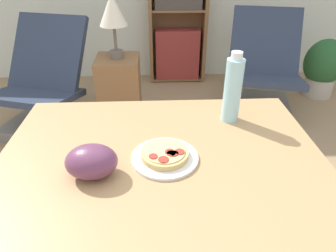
# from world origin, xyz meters

# --- Properties ---
(dining_table) EXTENTS (1.10, 0.85, 0.77)m
(dining_table) POSITION_xyz_m (0.10, -0.03, 0.66)
(dining_table) COLOR tan
(dining_table) RESTS_ON ground_plane
(pizza_on_plate) EXTENTS (0.22, 0.22, 0.04)m
(pizza_on_plate) POSITION_xyz_m (0.11, -0.03, 0.78)
(pizza_on_plate) COLOR white
(pizza_on_plate) RESTS_ON dining_table
(grape_bunch) EXTENTS (0.16, 0.12, 0.10)m
(grape_bunch) POSITION_xyz_m (-0.12, -0.10, 0.82)
(grape_bunch) COLOR #6B3856
(grape_bunch) RESTS_ON dining_table
(drink_bottle) EXTENTS (0.07, 0.07, 0.28)m
(drink_bottle) POSITION_xyz_m (0.38, 0.22, 0.90)
(drink_bottle) COLOR #A3DBEA
(drink_bottle) RESTS_ON dining_table
(lounge_chair_near) EXTENTS (0.78, 0.90, 0.88)m
(lounge_chair_near) POSITION_xyz_m (-0.84, 1.46, 0.29)
(lounge_chair_near) COLOR slate
(lounge_chair_near) RESTS_ON ground_plane
(lounge_chair_far) EXTENTS (0.75, 0.88, 0.88)m
(lounge_chair_far) POSITION_xyz_m (1.05, 1.69, 0.29)
(lounge_chair_far) COLOR slate
(lounge_chair_far) RESTS_ON ground_plane
(bookshelf) EXTENTS (0.62, 0.24, 1.54)m
(bookshelf) POSITION_xyz_m (0.33, 2.48, 0.71)
(bookshelf) COLOR brown
(bookshelf) RESTS_ON ground_plane
(side_table) EXTENTS (0.34, 0.34, 0.60)m
(side_table) POSITION_xyz_m (-0.22, 1.49, 0.30)
(side_table) COLOR brown
(side_table) RESTS_ON ground_plane
(table_lamp) EXTENTS (0.21, 0.21, 0.48)m
(table_lamp) POSITION_xyz_m (-0.22, 1.49, 0.94)
(table_lamp) COLOR #665B51
(table_lamp) RESTS_ON side_table
(potted_plant_floor) EXTENTS (0.40, 0.34, 0.59)m
(potted_plant_floor) POSITION_xyz_m (1.77, 1.98, 0.30)
(potted_plant_floor) COLOR #BCB2A3
(potted_plant_floor) RESTS_ON ground_plane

